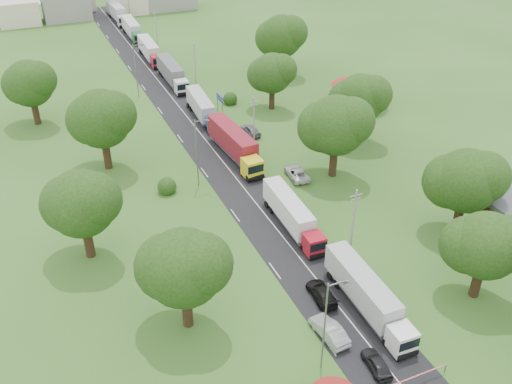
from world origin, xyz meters
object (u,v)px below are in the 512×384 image
info_sign (220,101)px  truck_0 (367,294)px  car_lane_mid (329,331)px  car_lane_front (377,363)px

info_sign → truck_0: 50.31m
info_sign → car_lane_mid: (-8.20, -52.05, -2.20)m
info_sign → truck_0: bearing=-93.3°
car_lane_front → info_sign: bearing=-90.7°
info_sign → car_lane_front: size_ratio=1.05×
info_sign → car_lane_mid: bearing=-99.0°
car_lane_front → car_lane_mid: car_lane_mid is taller
info_sign → car_lane_mid: size_ratio=0.84×
info_sign → car_lane_mid: 52.73m
info_sign → car_lane_front: info_sign is taller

